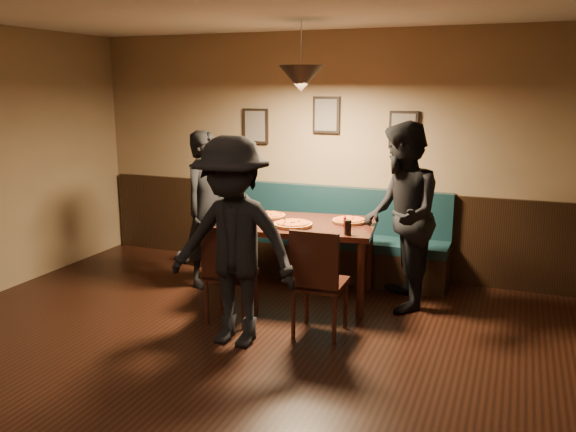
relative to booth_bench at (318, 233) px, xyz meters
The scene contains 22 objects.
floor 3.24m from the booth_bench, 90.00° to the right, with size 7.00×7.00×0.00m, color black.
wall_back 0.95m from the booth_bench, 90.00° to the left, with size 6.00×6.00×0.00m, color #8C704F.
wainscot 0.27m from the booth_bench, 90.00° to the left, with size 5.88×0.06×1.00m, color black.
booth_bench is the anchor object (origin of this frame).
picture_left 1.52m from the booth_bench, 163.30° to the left, with size 0.32×0.04×0.42m, color black.
picture_center 1.38m from the booth_bench, 90.00° to the left, with size 0.32×0.04×0.42m, color black.
picture_right 1.52m from the booth_bench, 16.70° to the left, with size 0.32×0.04×0.42m, color black.
pendant_lamp 1.93m from the booth_bench, 84.13° to the right, with size 0.44×0.44×0.25m, color black.
dining_table 0.82m from the booth_bench, 84.13° to the right, with size 1.51×0.97×0.81m, color #301E0D.
chair_near_left 1.64m from the booth_bench, 100.85° to the right, with size 0.42×0.42×0.95m, color black, non-canonical shape.
chair_near_right 1.70m from the booth_bench, 70.56° to the right, with size 0.44×0.44×0.99m, color black, non-canonical shape.
diner_left 1.32m from the booth_bench, 142.89° to the right, with size 0.63×0.41×1.71m, color black.
diner_right 1.35m from the booth_bench, 32.05° to the right, with size 0.90×0.70×1.86m, color black.
diner_front 2.09m from the booth_bench, 91.65° to the right, with size 1.16×0.66×1.79m, color black.
pizza_a 0.83m from the booth_bench, 114.24° to the right, with size 0.34×0.34×0.04m, color gold.
pizza_b 1.05m from the booth_bench, 85.82° to the right, with size 0.39×0.39×0.04m, color orange.
pizza_c 0.89m from the booth_bench, 48.43° to the right, with size 0.35×0.35×0.04m, color #CD6926.
soda_glass 1.36m from the booth_bench, 58.99° to the right, with size 0.07×0.07×0.14m, color black.
tabasco_bottle 1.10m from the booth_bench, 56.61° to the right, with size 0.03×0.03×0.13m, color maroon.
napkin_a 0.79m from the booth_bench, 129.91° to the right, with size 0.16×0.16×0.01m, color #207832.
napkin_b 1.24m from the booth_bench, 112.16° to the right, with size 0.15×0.15×0.01m, color #1F7535.
cutlery_set 1.20m from the booth_bench, 85.18° to the right, with size 0.02×0.21×0.00m, color #BCBBC0.
Camera 1 is at (2.13, -3.15, 2.19)m, focal length 36.94 mm.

